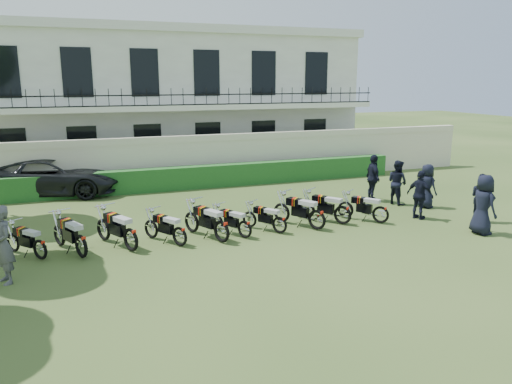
# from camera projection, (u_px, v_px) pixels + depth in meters

# --- Properties ---
(ground) EXTENTS (100.00, 100.00, 0.00)m
(ground) POSITION_uv_depth(u_px,v_px,m) (246.00, 233.00, 15.89)
(ground) COLOR #2E451B
(ground) RESTS_ON ground
(perimeter_wall) EXTENTS (30.00, 0.35, 2.30)m
(perimeter_wall) POSITION_uv_depth(u_px,v_px,m) (188.00, 160.00, 22.94)
(perimeter_wall) COLOR beige
(perimeter_wall) RESTS_ON ground
(hedge) EXTENTS (18.00, 0.60, 1.00)m
(hedge) POSITION_uv_depth(u_px,v_px,m) (214.00, 176.00, 22.70)
(hedge) COLOR #1B4C1C
(hedge) RESTS_ON ground
(building) EXTENTS (20.40, 9.60, 7.40)m
(building) POSITION_uv_depth(u_px,v_px,m) (163.00, 99.00, 27.82)
(building) COLOR white
(building) RESTS_ON ground
(motorcycle_0) EXTENTS (1.16, 1.43, 0.96)m
(motorcycle_0) POSITION_uv_depth(u_px,v_px,m) (40.00, 245.00, 13.43)
(motorcycle_0) COLOR black
(motorcycle_0) RESTS_ON ground
(motorcycle_1) EXTENTS (0.98, 1.93, 1.12)m
(motorcycle_1) POSITION_uv_depth(u_px,v_px,m) (81.00, 241.00, 13.54)
(motorcycle_1) COLOR black
(motorcycle_1) RESTS_ON ground
(motorcycle_2) EXTENTS (1.08, 1.94, 1.16)m
(motorcycle_2) POSITION_uv_depth(u_px,v_px,m) (131.00, 234.00, 14.06)
(motorcycle_2) COLOR black
(motorcycle_2) RESTS_ON ground
(motorcycle_3) EXTENTS (1.05, 1.58, 0.99)m
(motorcycle_3) POSITION_uv_depth(u_px,v_px,m) (180.00, 232.00, 14.53)
(motorcycle_3) COLOR black
(motorcycle_3) RESTS_ON ground
(motorcycle_4) EXTENTS (1.02, 1.95, 1.14)m
(motorcycle_4) POSITION_uv_depth(u_px,v_px,m) (222.00, 226.00, 14.83)
(motorcycle_4) COLOR black
(motorcycle_4) RESTS_ON ground
(motorcycle_5) EXTENTS (0.95, 1.53, 0.94)m
(motorcycle_5) POSITION_uv_depth(u_px,v_px,m) (245.00, 225.00, 15.27)
(motorcycle_5) COLOR black
(motorcycle_5) RESTS_ON ground
(motorcycle_6) EXTENTS (1.05, 1.43, 0.93)m
(motorcycle_6) POSITION_uv_depth(u_px,v_px,m) (280.00, 221.00, 15.75)
(motorcycle_6) COLOR black
(motorcycle_6) RESTS_ON ground
(motorcycle_7) EXTENTS (1.13, 1.84, 1.13)m
(motorcycle_7) POSITION_uv_depth(u_px,v_px,m) (317.00, 215.00, 16.09)
(motorcycle_7) COLOR black
(motorcycle_7) RESTS_ON ground
(motorcycle_8) EXTENTS (1.26, 1.66, 1.08)m
(motorcycle_8) POSITION_uv_depth(u_px,v_px,m) (343.00, 210.00, 16.71)
(motorcycle_8) COLOR black
(motorcycle_8) RESTS_ON ground
(motorcycle_9) EXTENTS (1.19, 1.53, 1.01)m
(motorcycle_9) POSITION_uv_depth(u_px,v_px,m) (381.00, 210.00, 16.85)
(motorcycle_9) COLOR black
(motorcycle_9) RESTS_ON ground
(suv) EXTENTS (6.11, 3.89, 1.57)m
(suv) POSITION_uv_depth(u_px,v_px,m) (52.00, 177.00, 21.03)
(suv) COLOR black
(suv) RESTS_ON ground
(inspector) EXTENTS (0.70, 0.82, 1.90)m
(inspector) POSITION_uv_depth(u_px,v_px,m) (3.00, 245.00, 11.84)
(inspector) COLOR #515256
(inspector) RESTS_ON ground
(officer_0) EXTENTS (0.64, 0.95, 1.91)m
(officer_0) POSITION_uv_depth(u_px,v_px,m) (483.00, 205.00, 15.65)
(officer_0) COLOR black
(officer_0) RESTS_ON ground
(officer_1) EXTENTS (0.65, 0.83, 1.67)m
(officer_1) POSITION_uv_depth(u_px,v_px,m) (481.00, 198.00, 17.08)
(officer_1) COLOR black
(officer_1) RESTS_ON ground
(officer_2) EXTENTS (0.73, 1.09, 1.72)m
(officer_2) POSITION_uv_depth(u_px,v_px,m) (420.00, 195.00, 17.36)
(officer_2) COLOR black
(officer_2) RESTS_ON ground
(officer_3) EXTENTS (0.71, 0.92, 1.68)m
(officer_3) POSITION_uv_depth(u_px,v_px,m) (427.00, 186.00, 18.93)
(officer_3) COLOR black
(officer_3) RESTS_ON ground
(officer_4) EXTENTS (0.82, 0.97, 1.74)m
(officer_4) POSITION_uv_depth(u_px,v_px,m) (397.00, 182.00, 19.47)
(officer_4) COLOR black
(officer_4) RESTS_ON ground
(officer_5) EXTENTS (0.65, 1.17, 1.89)m
(officer_5) POSITION_uv_depth(u_px,v_px,m) (373.00, 178.00, 19.90)
(officer_5) COLOR black
(officer_5) RESTS_ON ground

